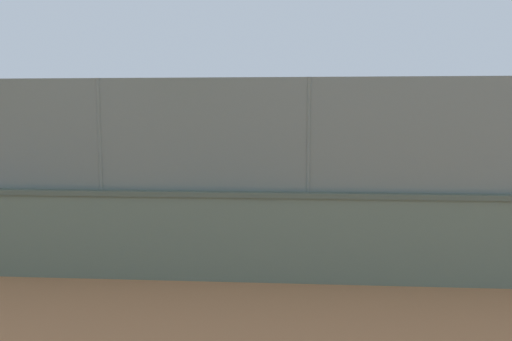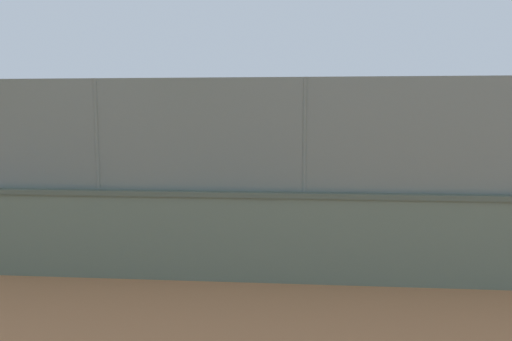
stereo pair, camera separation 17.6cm
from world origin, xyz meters
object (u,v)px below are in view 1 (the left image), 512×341
sports_ball (315,153)px  player_at_service_line (339,160)px  player_baseline_waiting (193,192)px  player_foreground_swinging (157,177)px

sports_ball → player_at_service_line: bearing=-142.9°
player_baseline_waiting → player_at_service_line: bearing=-116.5°
player_at_service_line → sports_ball: 1.20m
player_baseline_waiting → player_foreground_swinging: bearing=-62.9°
player_baseline_waiting → player_foreground_swinging: 3.25m
player_baseline_waiting → sports_ball: bearing=-112.8°
player_baseline_waiting → player_foreground_swinging: (1.48, -2.89, -0.07)m
player_at_service_line → player_foreground_swinging: 7.55m
player_at_service_line → player_foreground_swinging: (5.50, 5.17, -0.00)m
player_at_service_line → player_baseline_waiting: 9.01m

